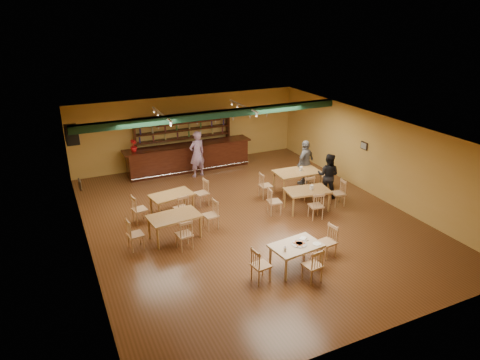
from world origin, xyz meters
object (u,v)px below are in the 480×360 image
patron_bar (197,154)px  patron_right_a (328,175)px  near_table (296,256)px  bar_counter (189,157)px  dining_table_d (307,200)px  dining_table_a (172,204)px  dining_table_b (297,182)px  dining_table_c (175,227)px

patron_bar → patron_right_a: (3.59, -3.91, -0.13)m
near_table → patron_bar: size_ratio=0.69×
patron_right_a → near_table: bearing=92.8°
patron_right_a → bar_counter: bearing=-4.4°
near_table → dining_table_d: bearing=45.8°
bar_counter → near_table: size_ratio=4.13×
dining_table_d → patron_bar: (-2.31, 4.54, 0.58)m
dining_table_a → patron_right_a: 5.65m
dining_table_a → dining_table_b: (4.73, -0.22, 0.07)m
near_table → patron_bar: patron_bar is taller
near_table → patron_bar: (-0.07, 7.45, 0.60)m
dining_table_c → patron_right_a: 6.00m
dining_table_c → patron_bar: size_ratio=0.79×
dining_table_c → patron_right_a: patron_right_a is taller
dining_table_b → patron_right_a: size_ratio=1.01×
bar_counter → dining_table_b: size_ratio=3.27×
bar_counter → patron_bar: bearing=-84.3°
dining_table_c → patron_bar: patron_bar is taller
dining_table_b → near_table: 5.12m
dining_table_a → dining_table_b: 4.74m
dining_table_d → patron_right_a: bearing=34.3°
dining_table_c → near_table: size_ratio=1.14×
patron_bar → patron_right_a: 5.32m
patron_bar → near_table: bearing=77.0°
dining_table_a → dining_table_b: bearing=-12.2°
dining_table_c → dining_table_d: 4.66m
dining_table_b → patron_right_a: bearing=-42.0°
patron_bar → dining_table_c: bearing=49.1°
dining_table_b → dining_table_c: size_ratio=1.11×
bar_counter → dining_table_b: bearing=-53.9°
bar_counter → patron_bar: 0.91m
bar_counter → dining_table_c: size_ratio=3.62×
near_table → dining_table_a: bearing=107.2°
near_table → patron_bar: 7.47m
dining_table_a → patron_bar: (1.94, 2.89, 0.60)m
near_table → dining_table_c: bearing=123.3°
dining_table_b → patron_bar: bearing=134.9°
near_table → patron_right_a: bearing=38.5°
dining_table_d → near_table: (-2.24, -2.90, -0.02)m
dining_table_b → patron_right_a: (0.80, -0.80, 0.40)m
dining_table_a → patron_bar: patron_bar is taller
bar_counter → dining_table_d: (2.39, -5.37, -0.20)m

